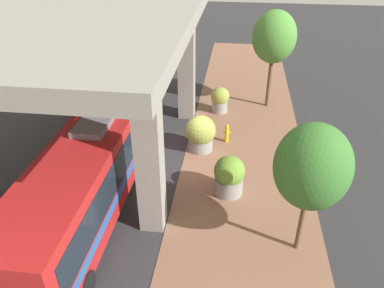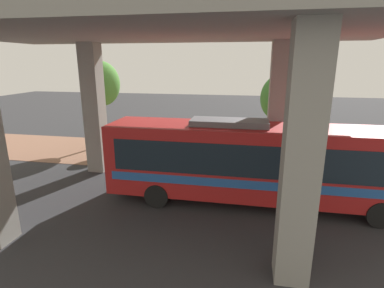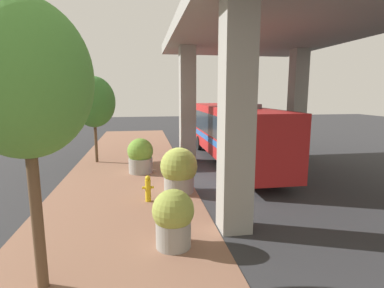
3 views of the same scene
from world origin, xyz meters
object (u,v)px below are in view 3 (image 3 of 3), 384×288
at_px(bus, 232,130).
at_px(street_tree_far, 94,102).
at_px(planter_back, 173,218).
at_px(fire_hydrant, 148,189).
at_px(planter_front, 179,170).
at_px(planter_middle, 140,156).
at_px(street_tree_near, 24,80).

distance_m(bus, street_tree_far, 8.26).
bearing_deg(street_tree_far, planter_back, -71.96).
height_order(fire_hydrant, planter_back, planter_back).
distance_m(bus, planter_front, 6.20).
height_order(bus, planter_back, bus).
bearing_deg(bus, street_tree_far, 169.82).
distance_m(fire_hydrant, planter_front, 1.66).
bearing_deg(planter_middle, planter_back, -83.56).
relative_size(bus, planter_back, 7.75).
bearing_deg(fire_hydrant, bus, 48.68).
xyz_separation_m(planter_middle, planter_back, (0.89, -7.86, -0.07)).
bearing_deg(street_tree_near, planter_back, 23.12).
relative_size(fire_hydrant, street_tree_near, 0.17).
bearing_deg(planter_middle, street_tree_near, -102.66).
distance_m(fire_hydrant, planter_back, 3.62).
height_order(bus, fire_hydrant, bus).
height_order(bus, planter_front, bus).
height_order(planter_back, street_tree_near, street_tree_near).
distance_m(bus, planter_middle, 5.64).
relative_size(planter_front, planter_middle, 1.04).
bearing_deg(planter_front, bus, 52.10).
xyz_separation_m(fire_hydrant, street_tree_far, (-2.90, 7.19, 3.07)).
height_order(fire_hydrant, street_tree_far, street_tree_far).
distance_m(fire_hydrant, planter_middle, 4.33).
xyz_separation_m(bus, street_tree_far, (-7.96, 1.43, 1.66)).
bearing_deg(planter_front, planter_back, -98.90).
bearing_deg(bus, planter_middle, -164.79).
xyz_separation_m(fire_hydrant, planter_middle, (-0.29, 4.30, 0.38)).
bearing_deg(planter_middle, street_tree_far, 132.19).
relative_size(bus, planter_front, 6.58).
height_order(planter_front, street_tree_near, street_tree_near).
distance_m(planter_back, street_tree_far, 11.64).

